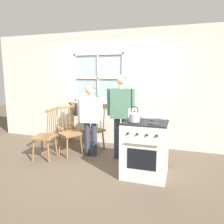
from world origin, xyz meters
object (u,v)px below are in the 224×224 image
(stove, at_px, (145,148))
(kettle, at_px, (135,116))
(chair_near_wall, at_px, (70,133))
(chair_by_window, at_px, (66,127))
(person_teen_center, at_px, (121,110))
(chair_center_cluster, at_px, (45,137))
(potted_plant, at_px, (98,99))
(chair_near_stove, at_px, (94,130))
(handbag, at_px, (75,110))
(person_elderly_left, at_px, (90,114))

(stove, xyz_separation_m, kettle, (-0.16, -0.13, 0.55))
(kettle, bearing_deg, stove, 39.17)
(chair_near_wall, xyz_separation_m, stove, (1.69, -0.51, 0.02))
(chair_by_window, xyz_separation_m, person_teen_center, (1.48, -0.42, 0.55))
(chair_center_cluster, height_order, potted_plant, potted_plant)
(chair_center_cluster, relative_size, chair_near_stove, 1.00)
(chair_by_window, xyz_separation_m, kettle, (1.91, -1.15, 0.57))
(potted_plant, xyz_separation_m, handbag, (-0.49, -0.25, -0.25))
(person_teen_center, height_order, stove, person_teen_center)
(chair_by_window, relative_size, person_elderly_left, 0.69)
(chair_near_stove, bearing_deg, person_teen_center, -0.22)
(person_teen_center, bearing_deg, chair_center_cluster, -167.08)
(chair_center_cluster, relative_size, stove, 0.94)
(chair_by_window, bearing_deg, potted_plant, 78.71)
(chair_near_stove, distance_m, handbag, 0.74)
(kettle, relative_size, handbag, 0.80)
(chair_near_stove, relative_size, handbag, 3.33)
(chair_near_stove, bearing_deg, potted_plant, 124.91)
(person_elderly_left, bearing_deg, chair_by_window, 143.82)
(chair_center_cluster, xyz_separation_m, handbag, (0.12, 1.06, 0.39))
(person_elderly_left, xyz_separation_m, stove, (1.23, -0.56, -0.41))
(chair_near_stove, distance_m, kettle, 1.68)
(chair_near_wall, distance_m, potted_plant, 1.15)
(chair_near_stove, bearing_deg, chair_by_window, -161.58)
(chair_near_wall, relative_size, kettle, 4.14)
(person_teen_center, height_order, kettle, person_teen_center)
(chair_near_wall, relative_size, person_teen_center, 0.61)
(chair_center_cluster, bearing_deg, handbag, 166.17)
(chair_near_stove, height_order, kettle, kettle)
(chair_center_cluster, distance_m, handbag, 1.14)
(chair_center_cluster, distance_m, kettle, 1.96)
(person_elderly_left, height_order, person_teen_center, person_teen_center)
(person_teen_center, distance_m, potted_plant, 1.16)
(chair_center_cluster, height_order, handbag, same)
(chair_by_window, relative_size, stove, 0.94)
(handbag, bearing_deg, person_teen_center, -23.75)
(chair_near_stove, bearing_deg, stove, -10.98)
(person_elderly_left, height_order, handbag, person_elderly_left)
(person_elderly_left, distance_m, potted_plant, 0.92)
(kettle, bearing_deg, person_elderly_left, 147.19)
(chair_near_wall, bearing_deg, person_elderly_left, -53.74)
(handbag, bearing_deg, person_elderly_left, -42.99)
(kettle, xyz_separation_m, potted_plant, (-1.25, 1.56, 0.08))
(person_elderly_left, distance_m, person_teen_center, 0.65)
(chair_center_cluster, bearing_deg, person_teen_center, 101.45)
(chair_near_wall, bearing_deg, handbag, 48.29)
(chair_center_cluster, relative_size, person_teen_center, 0.61)
(chair_near_stove, relative_size, kettle, 4.14)
(chair_by_window, distance_m, chair_near_stove, 0.75)
(person_elderly_left, bearing_deg, kettle, -39.98)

